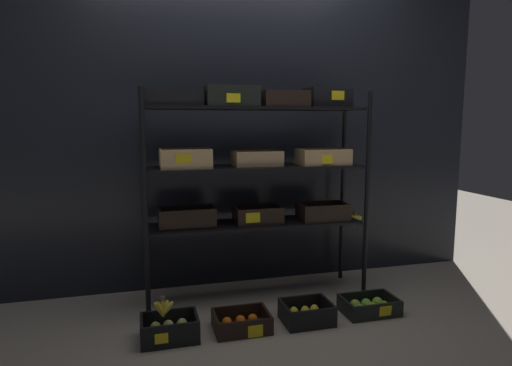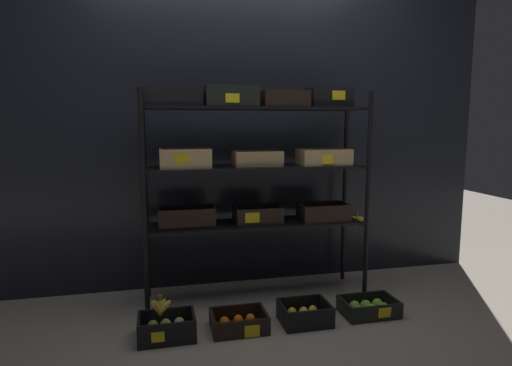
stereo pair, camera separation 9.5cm
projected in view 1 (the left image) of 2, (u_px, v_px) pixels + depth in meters
The scene contains 8 objects.
ground_plane at pixel (256, 296), 3.15m from camera, with size 10.00×10.00×0.00m, color gray.
storefront_wall at pixel (243, 113), 3.35m from camera, with size 3.92×0.12×2.65m, color black.
display_rack at pixel (256, 162), 3.01m from camera, with size 1.65×0.41×1.50m.
crate_ground_pear at pixel (169, 330), 2.52m from camera, with size 0.33×0.23×0.14m.
crate_ground_tangerine at pixel (242, 323), 2.64m from camera, with size 0.34×0.25×0.11m.
crate_ground_lemon at pixel (307, 314), 2.74m from camera, with size 0.31×0.25×0.13m.
crate_ground_apple_green at pixel (369, 307), 2.87m from camera, with size 0.36×0.25×0.11m.
banana_bunch_loose at pixel (163, 308), 2.49m from camera, with size 0.13×0.04×0.13m.
Camera 1 is at (-0.77, -2.91, 1.25)m, focal length 30.41 mm.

